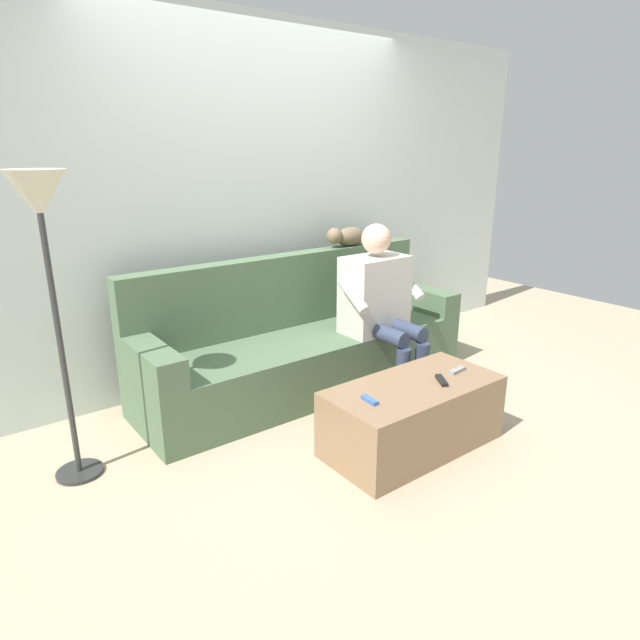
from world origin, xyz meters
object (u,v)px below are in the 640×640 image
object	(u,v)px
couch	(303,346)
coffee_table	(412,416)
remote_gray	(457,370)
floor_lamp	(42,226)
remote_black	(442,380)
person_solo_seated	(380,299)
cat_on_backrest	(347,236)
remote_blue	(370,400)

from	to	relation	value
couch	coffee_table	world-z (taller)	couch
remote_gray	floor_lamp	distance (m)	2.35
remote_black	floor_lamp	bearing A→B (deg)	-86.13
person_solo_seated	remote_gray	distance (m)	0.84
cat_on_backrest	coffee_table	bearing A→B (deg)	65.77
couch	cat_on_backrest	xyz separation A→B (m)	(-0.59, -0.23, 0.71)
cat_on_backrest	remote_gray	bearing A→B (deg)	79.18
cat_on_backrest	floor_lamp	bearing A→B (deg)	11.17
coffee_table	remote_blue	size ratio (longest dim) A/B	9.20
person_solo_seated	cat_on_backrest	size ratio (longest dim) A/B	2.33
remote_black	floor_lamp	distance (m)	2.21
remote_gray	cat_on_backrest	bearing A→B (deg)	-106.66
person_solo_seated	floor_lamp	bearing A→B (deg)	-3.18
couch	floor_lamp	distance (m)	1.93
couch	remote_blue	distance (m)	1.16
cat_on_backrest	remote_gray	distance (m)	1.50
remote_blue	coffee_table	bearing A→B (deg)	95.97
person_solo_seated	remote_black	bearing A→B (deg)	70.83
coffee_table	person_solo_seated	world-z (taller)	person_solo_seated
coffee_table	remote_black	world-z (taller)	remote_black
remote_blue	remote_gray	distance (m)	0.69
person_solo_seated	cat_on_backrest	distance (m)	0.68
coffee_table	remote_blue	distance (m)	0.41
remote_gray	floor_lamp	bearing A→B (deg)	-30.72
couch	coffee_table	bearing A→B (deg)	90.00
couch	remote_blue	size ratio (longest dim) A/B	21.79
person_solo_seated	remote_gray	bearing A→B (deg)	82.64
couch	floor_lamp	bearing A→B (deg)	7.25
person_solo_seated	remote_black	world-z (taller)	person_solo_seated
person_solo_seated	remote_gray	world-z (taller)	person_solo_seated
floor_lamp	remote_blue	bearing A→B (deg)	145.03
remote_black	remote_gray	size ratio (longest dim) A/B	1.05
coffee_table	remote_gray	size ratio (longest dim) A/B	7.87
coffee_table	cat_on_backrest	world-z (taller)	cat_on_backrest
cat_on_backrest	remote_black	distance (m)	1.58
couch	person_solo_seated	xyz separation A→B (m)	(-0.44, 0.32, 0.35)
coffee_table	remote_black	xyz separation A→B (m)	(-0.15, 0.07, 0.21)
remote_blue	floor_lamp	world-z (taller)	floor_lamp
coffee_table	remote_blue	xyz separation A→B (m)	(0.35, 0.01, 0.21)
remote_black	cat_on_backrest	bearing A→B (deg)	-165.70
remote_blue	remote_black	world-z (taller)	same
coffee_table	remote_gray	distance (m)	0.40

